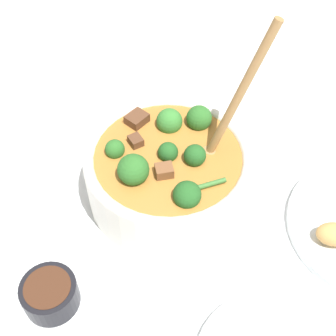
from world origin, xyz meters
TOP-DOWN VIEW (x-y plane):
  - ground_plane at (0.00, 0.00)m, footprint 4.00×4.00m
  - stew_bowl at (0.00, 0.00)m, footprint 0.24×0.24m
  - condiment_bowl at (0.01, -0.23)m, footprint 0.07×0.07m

SIDE VIEW (x-z plane):
  - ground_plane at x=0.00m, z-range 0.00..0.00m
  - condiment_bowl at x=0.01m, z-range 0.00..0.04m
  - stew_bowl at x=0.00m, z-range -0.09..0.20m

